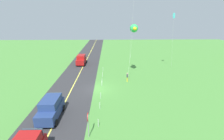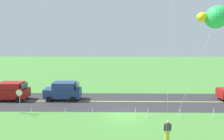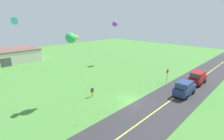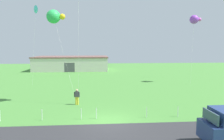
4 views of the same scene
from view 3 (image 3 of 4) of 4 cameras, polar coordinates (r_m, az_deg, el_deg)
The scene contains 18 objects.
ground_plane at distance 24.50m, azimuth 6.45°, elevation -10.66°, with size 120.00×120.00×0.10m, color #478438.
asphalt_road at distance 22.57m, azimuth 14.68°, elevation -13.55°, with size 120.00×7.00×0.00m, color #2D2D30.
road_centre_stripe at distance 22.57m, azimuth 14.68°, elevation -13.54°, with size 120.00×0.16×0.00m, color #E5E04C.
car_suv_foreground at distance 28.01m, azimuth 23.63°, elevation -5.71°, with size 4.40×2.12×2.24m.
car_parked_east_near at distance 33.94m, azimuth 27.31°, elevation -2.36°, with size 4.40×2.12×2.24m.
stop_sign at distance 32.26m, azimuth 18.48°, elevation -1.03°, with size 0.76×0.08×2.56m.
person_adult_near at distance 25.44m, azimuth -6.80°, elevation -7.30°, with size 0.58×0.22×1.60m.
kite_red_low at distance 23.03m, azimuth -13.89°, elevation 10.65°, with size 3.05×1.91×9.63m.
kite_blue_mid at distance 44.33m, azimuth 1.04°, elevation 15.59°, with size 2.51×3.07×10.97m.
kite_yellow_high at distance 28.88m, azimuth -30.61°, elevation 14.22°, with size 1.70×1.80×11.63m.
warehouse_distant at distance 53.52m, azimuth -34.02°, elevation 3.75°, with size 18.36×10.20×3.50m.
fence_post_0 at distance 19.62m, azimuth -11.61°, elevation -16.81°, with size 0.05×0.05×0.90m, color silver.
fence_post_1 at distance 21.26m, azimuth -4.21°, elevation -13.62°, with size 0.05×0.05×0.90m, color silver.
fence_post_2 at distance 23.16m, azimuth 1.66°, elevation -10.86°, with size 0.05×0.05×0.90m, color silver.
fence_post_3 at distance 23.98m, azimuth 3.68°, elevation -9.88°, with size 0.05×0.05×0.90m, color silver.
fence_post_4 at distance 26.98m, azimuth 9.52°, elevation -6.92°, with size 0.05×0.05×0.90m, color silver.
fence_post_5 at distance 29.06m, azimuth 12.57°, elevation -5.34°, with size 0.05×0.05×0.90m, color silver.
fence_post_6 at distance 31.80m, azimuth 15.81°, elevation -3.63°, with size 0.05×0.05×0.90m, color silver.
Camera 3 is at (-17.31, -13.18, 11.20)m, focal length 26.61 mm.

